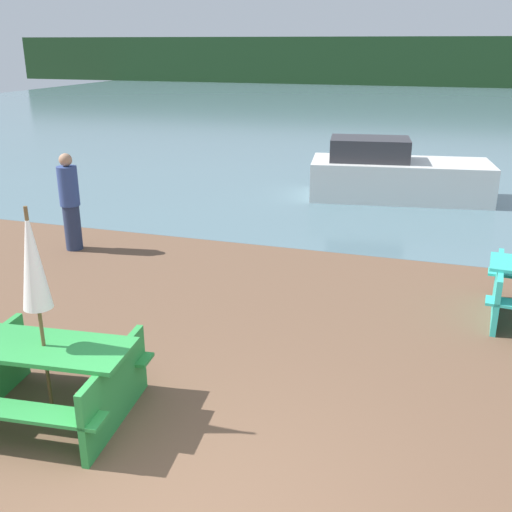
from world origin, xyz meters
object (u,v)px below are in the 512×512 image
umbrella_white (32,261)px  picnic_table_green (48,374)px  person (70,202)px  boat (395,175)px

umbrella_white → picnic_table_green: bearing=0.0°
picnic_table_green → umbrella_white: size_ratio=0.84×
umbrella_white → person: 5.32m
umbrella_white → boat: (2.45, 10.07, -1.09)m
umbrella_white → boat: size_ratio=0.50×
umbrella_white → boat: umbrella_white is taller
boat → person: (-5.16, -5.56, 0.31)m
boat → person: bearing=-140.9°
picnic_table_green → umbrella_white: bearing=180.0°
boat → person: size_ratio=2.50×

